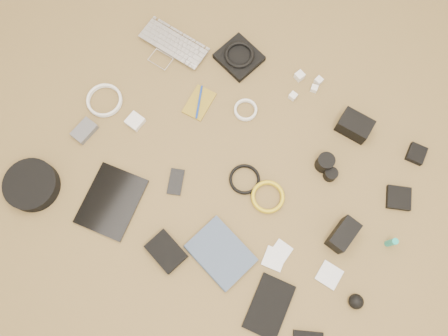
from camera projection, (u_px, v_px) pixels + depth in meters
The scene contains 32 objects.
laptop at pixel (168, 51), 1.86m from camera, with size 0.30×0.21×0.02m, color silver.
headphone_pouch at pixel (239, 57), 1.85m from camera, with size 0.16×0.16×0.03m, color black.
headphones at pixel (239, 55), 1.83m from camera, with size 0.13×0.13×0.02m, color black.
charger_a at pixel (300, 76), 1.82m from camera, with size 0.03×0.03×0.03m, color white.
charger_b at pixel (314, 89), 1.81m from camera, with size 0.03×0.03×0.02m, color white.
charger_c at pixel (319, 81), 1.82m from camera, with size 0.03×0.03×0.03m, color white.
charger_d at pixel (293, 96), 1.80m from camera, with size 0.03×0.03×0.03m, color white.
dslr_camera at pixel (355, 126), 1.74m from camera, with size 0.13×0.09×0.07m, color black.
lens_pouch at pixel (416, 154), 1.73m from camera, with size 0.07×0.07×0.03m, color black.
notebook_olive at pixel (199, 103), 1.80m from camera, with size 0.09×0.14×0.01m, color olive.
pen_blue at pixel (199, 102), 1.79m from camera, with size 0.01×0.01×0.15m, color #13339C.
cable_white_a at pixel (245, 110), 1.79m from camera, with size 0.10×0.10×0.01m, color white.
lens_a at pixel (325, 163), 1.70m from camera, with size 0.07×0.07×0.07m, color black.
lens_b at pixel (331, 174), 1.70m from camera, with size 0.05×0.05×0.05m, color black.
card_reader at pixel (399, 198), 1.68m from camera, with size 0.09×0.09×0.02m, color black.
power_brick at pixel (135, 121), 1.77m from camera, with size 0.06×0.06×0.03m, color white.
cable_white_b at pixel (105, 101), 1.80m from camera, with size 0.15×0.15×0.01m, color white.
cable_black at pixel (245, 180), 1.71m from camera, with size 0.12×0.12×0.01m, color black.
cable_yellow at pixel (268, 197), 1.69m from camera, with size 0.13×0.13×0.01m, color gold.
flash at pixel (343, 235), 1.61m from camera, with size 0.07×0.12×0.09m, color black.
lens_cleaner at pixel (391, 242), 1.61m from camera, with size 0.02×0.02×0.08m, color teal.
battery_charger at pixel (84, 131), 1.76m from camera, with size 0.06×0.10×0.03m, color #515256.
tablet at pixel (112, 201), 1.69m from camera, with size 0.20×0.26×0.01m, color black.
phone at pixel (176, 182), 1.71m from camera, with size 0.05×0.10×0.01m, color black.
filter_case_left at pixel (274, 259), 1.63m from camera, with size 0.08×0.08×0.01m, color silver.
filter_case_mid at pixel (281, 251), 1.64m from camera, with size 0.07×0.07×0.01m, color silver.
filter_case_right at pixel (329, 275), 1.61m from camera, with size 0.08×0.08×0.01m, color silver.
air_blower at pixel (356, 302), 1.57m from camera, with size 0.05×0.05×0.05m, color black.
headphone_case at pixel (32, 185), 1.68m from camera, with size 0.20×0.20×0.06m, color black.
drive_case at pixel (166, 251), 1.62m from camera, with size 0.14×0.10×0.03m, color black.
paperback at pixel (204, 269), 1.61m from camera, with size 0.17×0.23×0.02m, color #3D4D67.
notebook_black_a at pixel (269, 307), 1.58m from camera, with size 0.13×0.21×0.01m, color black.
Camera 1 is at (0.21, -0.41, 1.66)m, focal length 35.00 mm.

